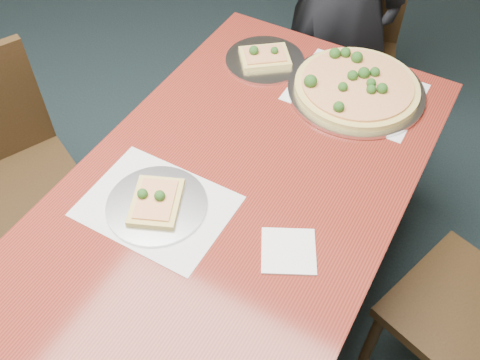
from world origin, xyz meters
The scene contains 9 objects.
dining_table centered at (0.33, 0.47, 0.66)m, with size 0.90×1.50×0.75m.
chair_far centered at (0.25, 1.60, 0.52)m, with size 0.52×0.52×0.91m.
chair_left centered at (-0.52, 0.30, 0.52)m, with size 0.56×0.56×0.91m.
placemat_main centered at (0.47, 1.00, 0.75)m, with size 0.42×0.32×0.00m, color white.
placemat_near centered at (0.18, 0.28, 0.75)m, with size 0.40×0.30×0.00m, color white.
pizza_pan centered at (0.47, 1.00, 0.77)m, with size 0.46×0.46×0.08m.
slice_plate_near centered at (0.17, 0.28, 0.76)m, with size 0.28×0.28×0.06m.
slice_plate_far centered at (0.13, 1.00, 0.76)m, with size 0.28×0.28×0.06m.
napkin centered at (0.56, 0.32, 0.75)m, with size 0.14×0.14×0.01m, color white.
Camera 1 is at (0.82, -0.40, 1.92)m, focal length 40.00 mm.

